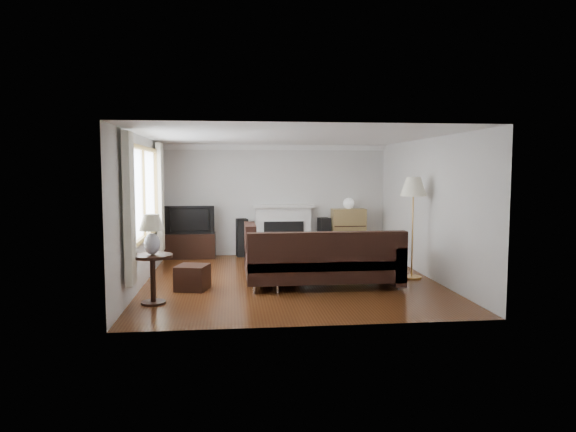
{
  "coord_description": "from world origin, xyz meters",
  "views": [
    {
      "loc": [
        -1.0,
        -8.89,
        1.93
      ],
      "look_at": [
        0.0,
        0.3,
        1.1
      ],
      "focal_mm": 32.0,
      "sensor_mm": 36.0,
      "label": 1
    }
  ],
  "objects": [
    {
      "name": "floor_lamp",
      "position": [
        2.18,
        -0.13,
        0.9
      ],
      "size": [
        0.58,
        0.58,
        1.8
      ],
      "primitive_type": "cube",
      "rotation": [
        0.0,
        0.0,
        -0.29
      ],
      "color": "#C49244",
      "rests_on": "ground"
    },
    {
      "name": "room",
      "position": [
        0.0,
        0.0,
        1.25
      ],
      "size": [
        5.1,
        5.6,
        2.54
      ],
      "color": "#512812",
      "rests_on": "ground"
    },
    {
      "name": "side_table",
      "position": [
        -2.15,
        -1.44,
        0.36
      ],
      "size": [
        0.57,
        0.57,
        0.72
      ],
      "primitive_type": "cube",
      "color": "black",
      "rests_on": "ground"
    },
    {
      "name": "fireplace",
      "position": [
        0.15,
        2.64,
        0.57
      ],
      "size": [
        1.4,
        0.26,
        1.15
      ],
      "primitive_type": "cube",
      "color": "white",
      "rests_on": "room"
    },
    {
      "name": "window",
      "position": [
        -2.45,
        -0.2,
        1.55
      ],
      "size": [
        0.12,
        2.74,
        1.54
      ],
      "primitive_type": "cube",
      "color": "brown",
      "rests_on": "room"
    },
    {
      "name": "television",
      "position": [
        -1.93,
        2.48,
        0.85
      ],
      "size": [
        1.07,
        0.14,
        0.61
      ],
      "primitive_type": "imported",
      "color": "black",
      "rests_on": "tv_stand"
    },
    {
      "name": "curtain_far",
      "position": [
        -2.4,
        1.32,
        1.4
      ],
      "size": [
        0.1,
        0.35,
        2.1
      ],
      "primitive_type": "cube",
      "color": "beige",
      "rests_on": "room"
    },
    {
      "name": "footstool",
      "position": [
        -1.65,
        -0.61,
        0.2
      ],
      "size": [
        0.58,
        0.58,
        0.4
      ],
      "primitive_type": "cube",
      "rotation": [
        0.0,
        0.0,
        -0.27
      ],
      "color": "black",
      "rests_on": "ground"
    },
    {
      "name": "bookshelf",
      "position": [
        1.63,
        2.53,
        0.52
      ],
      "size": [
        0.76,
        0.36,
        1.05
      ],
      "primitive_type": "cube",
      "color": "olive",
      "rests_on": "ground"
    },
    {
      "name": "table_lamp",
      "position": [
        -2.15,
        -1.44,
        1.01
      ],
      "size": [
        0.36,
        0.36,
        0.57
      ],
      "primitive_type": "cube",
      "color": "silver",
      "rests_on": "side_table"
    },
    {
      "name": "curtain_near",
      "position": [
        -2.4,
        -1.72,
        1.4
      ],
      "size": [
        0.1,
        0.35,
        2.1
      ],
      "primitive_type": "cube",
      "color": "beige",
      "rests_on": "room"
    },
    {
      "name": "tv_stand",
      "position": [
        -1.93,
        2.48,
        0.27
      ],
      "size": [
        1.09,
        0.49,
        0.54
      ],
      "primitive_type": "cube",
      "color": "black",
      "rests_on": "ground"
    },
    {
      "name": "speaker_left",
      "position": [
        -0.79,
        2.55,
        0.42
      ],
      "size": [
        0.28,
        0.32,
        0.85
      ],
      "primitive_type": "cube",
      "rotation": [
        0.0,
        0.0,
        0.17
      ],
      "color": "black",
      "rests_on": "ground"
    },
    {
      "name": "speaker_right",
      "position": [
        1.07,
        2.55,
        0.42
      ],
      "size": [
        0.29,
        0.32,
        0.85
      ],
      "primitive_type": "cube",
      "rotation": [
        0.0,
        0.0,
        0.2
      ],
      "color": "black",
      "rests_on": "ground"
    },
    {
      "name": "sectional_sofa",
      "position": [
        0.49,
        -0.6,
        0.45
      ],
      "size": [
        2.76,
        2.02,
        0.89
      ],
      "primitive_type": "cube",
      "color": "black",
      "rests_on": "ground"
    },
    {
      "name": "coffee_table",
      "position": [
        0.39,
        1.02,
        0.24
      ],
      "size": [
        1.24,
        0.73,
        0.47
      ],
      "primitive_type": "cube",
      "rotation": [
        0.0,
        0.0,
        -0.06
      ],
      "color": "olive",
      "rests_on": "ground"
    },
    {
      "name": "globe_lamp",
      "position": [
        1.63,
        2.53,
        1.17
      ],
      "size": [
        0.25,
        0.25,
        0.25
      ],
      "primitive_type": "sphere",
      "color": "white",
      "rests_on": "bookshelf"
    }
  ]
}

